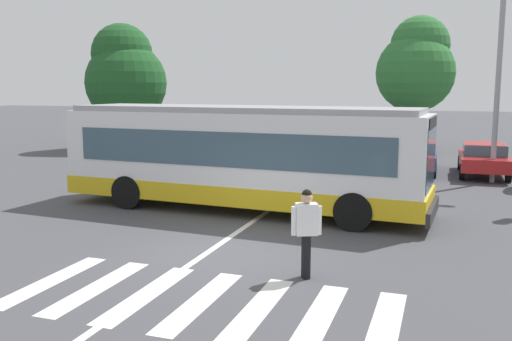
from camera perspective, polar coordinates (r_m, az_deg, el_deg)
ground_plane at (r=12.38m, az=-3.29°, el=-8.33°), size 160.00×160.00×0.00m
city_transit_bus at (r=16.18m, az=-1.48°, el=1.44°), size 11.02×3.22×3.06m
pedestrian_crossing_street at (r=10.48m, az=5.24°, el=-5.99°), size 0.53×0.41×1.72m
parked_car_teal at (r=26.00m, az=-2.01°, el=2.32°), size 1.92×4.53×1.35m
parked_car_black at (r=24.94m, az=4.10°, el=2.04°), size 2.12×4.61×1.35m
parked_car_white at (r=24.70m, az=10.15°, el=1.86°), size 1.88×4.50×1.35m
parked_car_blue at (r=24.50m, az=16.04°, el=1.61°), size 1.94×4.53×1.35m
parked_car_red at (r=24.47m, az=22.49°, el=1.28°), size 1.90×4.51×1.35m
twin_arm_street_lamp at (r=22.74m, az=24.08°, el=13.16°), size 4.69×0.32×9.28m
background_tree_left at (r=33.46m, az=-13.42°, el=9.66°), size 4.71×4.71×7.30m
background_tree_right at (r=33.10m, az=16.28°, el=10.47°), size 4.43×4.43×7.64m
crosswalk_painted_stripes at (r=9.66m, az=-5.79°, el=-13.31°), size 6.61×2.88×0.01m
lane_center_line at (r=14.28m, az=-1.38°, el=-6.01°), size 0.16×24.00×0.01m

